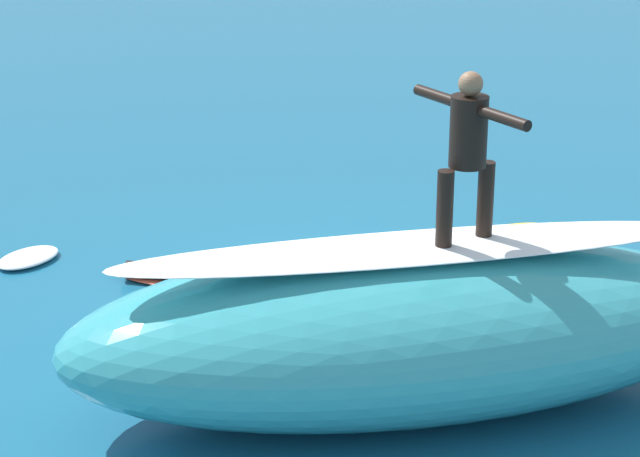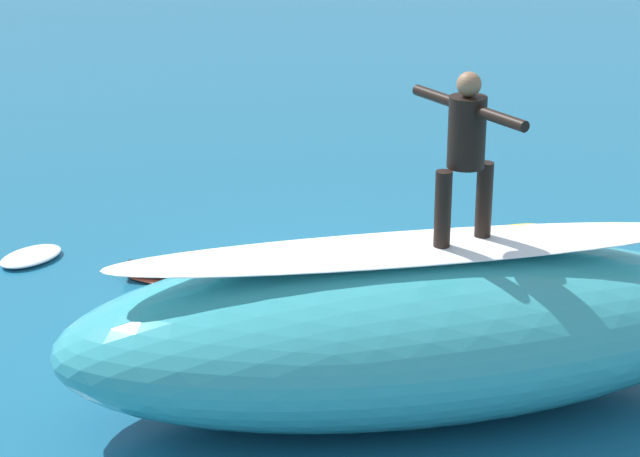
# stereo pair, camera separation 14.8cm
# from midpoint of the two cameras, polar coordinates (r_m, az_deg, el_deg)

# --- Properties ---
(ground_plane) EXTENTS (120.00, 120.00, 0.00)m
(ground_plane) POSITION_cam_midpoint_polar(r_m,az_deg,el_deg) (14.17, 1.27, -3.63)
(ground_plane) COLOR #196084
(wave_crest) EXTENTS (7.13, 3.94, 1.61)m
(wave_crest) POSITION_cam_midpoint_polar(r_m,az_deg,el_deg) (11.71, 4.43, -4.79)
(wave_crest) COLOR teal
(wave_crest) RESTS_ON ground_plane
(wave_foam_lip) EXTENTS (5.79, 2.09, 0.08)m
(wave_foam_lip) POSITION_cam_midpoint_polar(r_m,az_deg,el_deg) (11.38, 4.54, -0.95)
(wave_foam_lip) COLOR white
(wave_foam_lip) RESTS_ON wave_crest
(surfboard_riding) EXTENTS (1.96, 1.53, 0.07)m
(surfboard_riding) POSITION_cam_midpoint_polar(r_m,az_deg,el_deg) (11.53, 7.08, -0.78)
(surfboard_riding) COLOR yellow
(surfboard_riding) RESTS_ON wave_crest
(surfer_riding) EXTENTS (0.94, 1.35, 1.64)m
(surfer_riding) POSITION_cam_midpoint_polar(r_m,az_deg,el_deg) (11.21, 7.30, 3.94)
(surfer_riding) COLOR black
(surfer_riding) RESTS_ON surfboard_riding
(surfboard_paddling) EXTENTS (2.24, 0.99, 0.07)m
(surfboard_paddling) POSITION_cam_midpoint_polar(r_m,az_deg,el_deg) (14.73, -4.96, -2.59)
(surfboard_paddling) COLOR #E0563D
(surfboard_paddling) RESTS_ON ground_plane
(surfer_paddling) EXTENTS (1.67, 0.64, 0.30)m
(surfer_paddling) POSITION_cam_midpoint_polar(r_m,az_deg,el_deg) (14.71, -5.45, -1.95)
(surfer_paddling) COLOR black
(surfer_paddling) RESTS_ON surfboard_paddling
(foam_patch_near) EXTENTS (0.98, 1.07, 0.11)m
(foam_patch_near) POSITION_cam_midpoint_polar(r_m,az_deg,el_deg) (15.85, -13.23, -1.29)
(foam_patch_near) COLOR white
(foam_patch_near) RESTS_ON ground_plane
(foam_patch_mid) EXTENTS (0.84, 0.83, 0.10)m
(foam_patch_mid) POSITION_cam_midpoint_polar(r_m,az_deg,el_deg) (13.47, 1.33, -4.74)
(foam_patch_mid) COLOR white
(foam_patch_mid) RESTS_ON ground_plane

